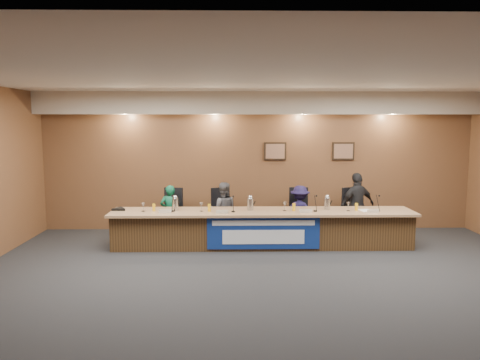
% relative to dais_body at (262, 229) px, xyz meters
% --- Properties ---
extents(floor, '(10.00, 10.00, 0.00)m').
position_rel_dais_body_xyz_m(floor, '(0.00, -2.40, -0.35)').
color(floor, black).
rests_on(floor, ground).
extents(ceiling, '(10.00, 8.00, 0.04)m').
position_rel_dais_body_xyz_m(ceiling, '(0.00, -2.40, 2.85)').
color(ceiling, silver).
rests_on(ceiling, wall_back).
extents(wall_back, '(10.00, 0.04, 3.20)m').
position_rel_dais_body_xyz_m(wall_back, '(0.00, 1.60, 1.25)').
color(wall_back, brown).
rests_on(wall_back, floor).
extents(soffit, '(10.00, 0.50, 0.50)m').
position_rel_dais_body_xyz_m(soffit, '(0.00, 1.35, 2.60)').
color(soffit, beige).
rests_on(soffit, wall_back).
extents(dais_body, '(6.00, 0.80, 0.70)m').
position_rel_dais_body_xyz_m(dais_body, '(0.00, 0.00, 0.00)').
color(dais_body, '#462E18').
rests_on(dais_body, floor).
extents(dais_top, '(6.10, 0.95, 0.05)m').
position_rel_dais_body_xyz_m(dais_top, '(0.00, -0.05, 0.38)').
color(dais_top, '#96714F').
rests_on(dais_top, dais_body).
extents(banner, '(2.20, 0.02, 0.65)m').
position_rel_dais_body_xyz_m(banner, '(0.00, -0.41, 0.03)').
color(banner, navy).
rests_on(banner, dais_body).
extents(banner_text_upper, '(2.00, 0.01, 0.10)m').
position_rel_dais_body_xyz_m(banner_text_upper, '(0.00, -0.43, 0.23)').
color(banner_text_upper, silver).
rests_on(banner_text_upper, banner).
extents(banner_text_lower, '(1.60, 0.01, 0.28)m').
position_rel_dais_body_xyz_m(banner_text_lower, '(0.00, -0.43, -0.05)').
color(banner_text_lower, silver).
rests_on(banner_text_lower, banner).
extents(wall_photo_left, '(0.52, 0.04, 0.42)m').
position_rel_dais_body_xyz_m(wall_photo_left, '(0.40, 1.57, 1.50)').
color(wall_photo_left, black).
rests_on(wall_photo_left, wall_back).
extents(wall_photo_right, '(0.52, 0.04, 0.42)m').
position_rel_dais_body_xyz_m(wall_photo_right, '(2.00, 1.57, 1.50)').
color(wall_photo_right, black).
rests_on(wall_photo_right, wall_back).
extents(panelist_a, '(0.45, 0.31, 1.18)m').
position_rel_dais_body_xyz_m(panelist_a, '(-1.96, 0.70, 0.24)').
color(panelist_a, '#0D5236').
rests_on(panelist_a, floor).
extents(panelist_b, '(0.62, 0.49, 1.23)m').
position_rel_dais_body_xyz_m(panelist_b, '(-0.81, 0.70, 0.27)').
color(panelist_b, '#4E4F54').
rests_on(panelist_b, floor).
extents(panelist_c, '(0.86, 0.69, 1.16)m').
position_rel_dais_body_xyz_m(panelist_c, '(0.87, 0.70, 0.23)').
color(panelist_c, '#150F34').
rests_on(panelist_c, floor).
extents(panelist_d, '(0.91, 0.62, 1.44)m').
position_rel_dais_body_xyz_m(panelist_d, '(2.13, 0.70, 0.37)').
color(panelist_d, black).
rests_on(panelist_d, floor).
extents(office_chair_a, '(0.56, 0.56, 0.08)m').
position_rel_dais_body_xyz_m(office_chair_a, '(-1.96, 0.80, 0.13)').
color(office_chair_a, black).
rests_on(office_chair_a, floor).
extents(office_chair_b, '(0.60, 0.60, 0.08)m').
position_rel_dais_body_xyz_m(office_chair_b, '(-0.81, 0.80, 0.13)').
color(office_chair_b, black).
rests_on(office_chair_b, floor).
extents(office_chair_c, '(0.51, 0.51, 0.08)m').
position_rel_dais_body_xyz_m(office_chair_c, '(0.87, 0.80, 0.13)').
color(office_chair_c, black).
rests_on(office_chair_c, floor).
extents(office_chair_d, '(0.62, 0.62, 0.08)m').
position_rel_dais_body_xyz_m(office_chair_d, '(2.13, 0.80, 0.13)').
color(office_chair_d, black).
rests_on(office_chair_d, floor).
extents(nameplate_a, '(0.24, 0.08, 0.10)m').
position_rel_dais_body_xyz_m(nameplate_a, '(-1.93, -0.28, 0.45)').
color(nameplate_a, white).
rests_on(nameplate_a, dais_top).
extents(microphone_a, '(0.07, 0.07, 0.02)m').
position_rel_dais_body_xyz_m(microphone_a, '(-1.80, -0.11, 0.41)').
color(microphone_a, black).
rests_on(microphone_a, dais_top).
extents(juice_glass_a, '(0.06, 0.06, 0.15)m').
position_rel_dais_body_xyz_m(juice_glass_a, '(-2.18, -0.06, 0.47)').
color(juice_glass_a, '#EDAE15').
rests_on(juice_glass_a, dais_top).
extents(water_glass_a, '(0.08, 0.08, 0.18)m').
position_rel_dais_body_xyz_m(water_glass_a, '(-2.39, -0.10, 0.49)').
color(water_glass_a, silver).
rests_on(water_glass_a, dais_top).
extents(nameplate_b, '(0.24, 0.08, 0.10)m').
position_rel_dais_body_xyz_m(nameplate_b, '(-0.81, -0.34, 0.45)').
color(nameplate_b, white).
rests_on(nameplate_b, dais_top).
extents(microphone_b, '(0.07, 0.07, 0.02)m').
position_rel_dais_body_xyz_m(microphone_b, '(-0.59, -0.18, 0.41)').
color(microphone_b, black).
rests_on(microphone_b, dais_top).
extents(juice_glass_b, '(0.06, 0.06, 0.15)m').
position_rel_dais_body_xyz_m(juice_glass_b, '(-1.07, -0.10, 0.47)').
color(juice_glass_b, '#EDAE15').
rests_on(juice_glass_b, dais_top).
extents(water_glass_b, '(0.08, 0.08, 0.18)m').
position_rel_dais_body_xyz_m(water_glass_b, '(-1.23, -0.11, 0.49)').
color(water_glass_b, silver).
rests_on(water_glass_b, dais_top).
extents(nameplate_c, '(0.24, 0.08, 0.10)m').
position_rel_dais_body_xyz_m(nameplate_c, '(0.85, -0.29, 0.45)').
color(nameplate_c, white).
rests_on(nameplate_c, dais_top).
extents(microphone_c, '(0.07, 0.07, 0.02)m').
position_rel_dais_body_xyz_m(microphone_c, '(1.05, -0.15, 0.41)').
color(microphone_c, black).
rests_on(microphone_c, dais_top).
extents(juice_glass_c, '(0.06, 0.06, 0.15)m').
position_rel_dais_body_xyz_m(juice_glass_c, '(0.63, -0.08, 0.47)').
color(juice_glass_c, '#EDAE15').
rests_on(juice_glass_c, dais_top).
extents(water_glass_c, '(0.08, 0.08, 0.18)m').
position_rel_dais_body_xyz_m(water_glass_c, '(0.45, -0.08, 0.49)').
color(water_glass_c, silver).
rests_on(water_glass_c, dais_top).
extents(nameplate_d, '(0.24, 0.08, 0.10)m').
position_rel_dais_body_xyz_m(nameplate_d, '(2.16, -0.33, 0.45)').
color(nameplate_d, white).
rests_on(nameplate_d, dais_top).
extents(microphone_d, '(0.07, 0.07, 0.02)m').
position_rel_dais_body_xyz_m(microphone_d, '(2.31, -0.14, 0.41)').
color(microphone_d, black).
rests_on(microphone_d, dais_top).
extents(juice_glass_d, '(0.06, 0.06, 0.15)m').
position_rel_dais_body_xyz_m(juice_glass_d, '(1.90, -0.07, 0.47)').
color(juice_glass_d, '#EDAE15').
rests_on(juice_glass_d, dais_top).
extents(water_glass_d, '(0.08, 0.08, 0.18)m').
position_rel_dais_body_xyz_m(water_glass_d, '(1.72, -0.13, 0.49)').
color(water_glass_d, silver).
rests_on(water_glass_d, dais_top).
extents(carafe_left, '(0.12, 0.12, 0.25)m').
position_rel_dais_body_xyz_m(carafe_left, '(-1.76, 0.01, 0.52)').
color(carafe_left, silver).
rests_on(carafe_left, dais_top).
extents(carafe_mid, '(0.13, 0.13, 0.24)m').
position_rel_dais_body_xyz_m(carafe_mid, '(-0.24, 0.00, 0.52)').
color(carafe_mid, silver).
rests_on(carafe_mid, dais_top).
extents(carafe_right, '(0.12, 0.12, 0.25)m').
position_rel_dais_body_xyz_m(carafe_right, '(1.33, 0.04, 0.52)').
color(carafe_right, silver).
rests_on(carafe_right, dais_top).
extents(speakerphone, '(0.32, 0.32, 0.05)m').
position_rel_dais_body_xyz_m(speakerphone, '(-2.90, 0.05, 0.43)').
color(speakerphone, black).
rests_on(speakerphone, dais_top).
extents(paper_stack, '(0.26, 0.33, 0.01)m').
position_rel_dais_body_xyz_m(paper_stack, '(2.09, -0.09, 0.40)').
color(paper_stack, white).
rests_on(paper_stack, dais_top).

